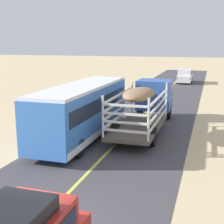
{
  "coord_description": "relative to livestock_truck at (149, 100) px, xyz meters",
  "views": [
    {
      "loc": [
        4.98,
        -7.7,
        5.69
      ],
      "look_at": [
        0.0,
        8.24,
        2.03
      ],
      "focal_mm": 51.21,
      "sensor_mm": 36.0,
      "label": 1
    }
  ],
  "objects": [
    {
      "name": "bus",
      "position": [
        -3.22,
        -4.2,
        -0.04
      ],
      "size": [
        2.54,
        10.0,
        3.21
      ],
      "color": "#3872C6",
      "rests_on": "road_surface"
    },
    {
      "name": "car_far",
      "position": [
        0.41,
        24.84,
        -0.7
      ],
      "size": [
        1.9,
        4.62,
        1.93
      ],
      "color": "silver",
      "rests_on": "road_surface"
    },
    {
      "name": "livestock_truck",
      "position": [
        0.0,
        0.0,
        0.0
      ],
      "size": [
        2.53,
        9.7,
        3.02
      ],
      "color": "#3359A5",
      "rests_on": "road_surface"
    }
  ]
}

